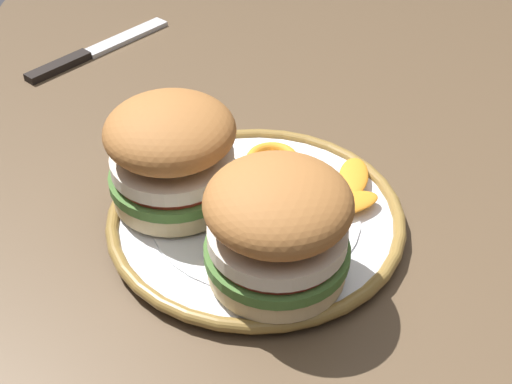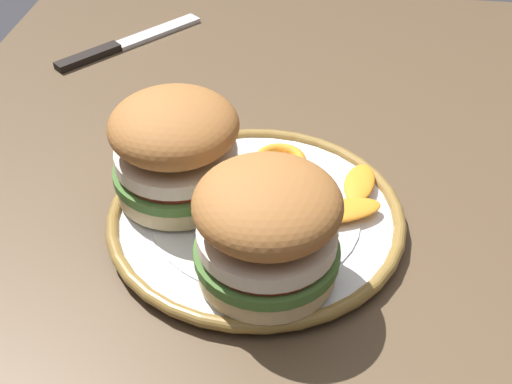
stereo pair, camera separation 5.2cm
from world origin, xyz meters
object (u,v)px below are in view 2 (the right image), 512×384
object	(u,v)px
dinner_plate	(256,218)
sandwich_half_left	(267,227)
dining_table	(280,355)
sandwich_half_right	(175,147)
table_knife	(121,46)

from	to	relation	value
dinner_plate	sandwich_half_left	xyz separation A→B (m)	(-0.08, -0.02, 0.06)
dining_table	sandwich_half_right	distance (m)	0.23
sandwich_half_left	table_knife	distance (m)	0.47
dining_table	table_knife	size ratio (longest dim) A/B	6.60
dining_table	dinner_plate	xyz separation A→B (m)	(0.06, 0.03, 0.12)
dining_table	table_knife	distance (m)	0.47
table_knife	sandwich_half_left	bearing A→B (deg)	-148.48
sandwich_half_left	dinner_plate	bearing A→B (deg)	14.25
dining_table	sandwich_half_left	distance (m)	0.18
table_knife	sandwich_half_right	bearing A→B (deg)	-153.89
dinner_plate	sandwich_half_right	distance (m)	0.10
dinner_plate	sandwich_half_left	bearing A→B (deg)	-165.75
table_knife	dinner_plate	bearing A→B (deg)	-145.08
dining_table	sandwich_half_right	size ratio (longest dim) A/B	7.28
dining_table	dinner_plate	size ratio (longest dim) A/B	4.34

